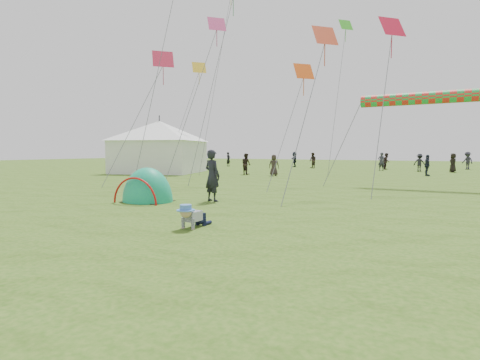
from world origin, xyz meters
The scene contains 26 objects.
ground centered at (0.00, 0.00, 0.00)m, with size 140.00×140.00×0.00m, color #295411.
crawling_toddler centered at (1.05, -0.04, 0.31)m, with size 0.56×0.80×0.62m, color black, non-canonical shape.
popup_tent centered at (-3.17, 3.09, 0.00)m, with size 1.95×1.61×2.53m, color #137D82.
standing_adult centered at (-1.07, 4.26, 0.96)m, with size 0.70×0.46×1.92m, color black.
event_marquee centered at (-15.01, 17.83, 2.37)m, with size 6.90×6.90×4.74m, color white, non-canonical shape.
crowd_person_0 centered at (-16.35, 32.04, 0.85)m, with size 0.62×0.41×1.70m, color black.
crowd_person_1 centered at (1.62, 32.73, 0.82)m, with size 0.80×0.62×1.64m, color black.
crowd_person_2 centered at (5.53, 23.85, 0.79)m, with size 0.93×0.39×1.58m, color #1F2734.
crowd_person_3 centered at (8.79, 36.51, 0.89)m, with size 1.14×0.66×1.77m, color #262530.
crowd_person_4 centered at (7.37, 30.14, 0.83)m, with size 0.81×0.53×1.66m, color black.
crowd_person_5 centered at (-8.68, 34.19, 0.88)m, with size 1.63×0.52×1.76m, color black.
crowd_person_7 centered at (-5.76, 31.92, 0.84)m, with size 0.82×0.64×1.69m, color #322720.
crowd_person_8 centered at (-18.43, 29.47, 0.82)m, with size 0.97×0.40×1.65m, color #212934.
crowd_person_9 centered at (4.73, 30.24, 0.80)m, with size 1.04×0.60×1.61m, color black.
crowd_person_10 centered at (-4.64, 18.52, 0.80)m, with size 0.78×0.51×1.59m, color #2F2622.
crowd_person_11 centered at (-21.76, 32.24, 0.90)m, with size 1.66×0.53×1.79m, color #2D3A43.
crowd_person_12 centered at (1.42, 30.39, 0.85)m, with size 0.62×0.41×1.71m, color #2B2B37.
crowd_person_13 centered at (-7.15, 18.84, 0.84)m, with size 0.81×0.63×1.68m, color black.
rainbow_tube_kite centered at (5.41, 14.16, 4.57)m, with size 0.64×0.64×6.02m, color red.
diamond_kite_0 centered at (-8.88, 11.02, 7.50)m, with size 1.27×1.27×0.00m, color red.
diamond_kite_1 centered at (1.70, 9.17, 6.92)m, with size 1.06×1.06×0.00m, color #DD4424.
diamond_kite_2 centered at (-13.04, 21.03, 9.33)m, with size 1.21×1.21×0.00m, color gold.
diamond_kite_5 centered at (-5.27, 11.46, 9.15)m, with size 1.02×1.02×0.00m, color #CE3272.
diamond_kite_6 centered at (4.04, 12.64, 7.93)m, with size 1.22×1.22×0.00m, color red.
diamond_kite_7 centered at (-0.53, 12.98, 6.30)m, with size 1.08×1.08×0.00m, color #EE500C.
diamond_kite_9 centered at (-1.24, 26.10, 12.70)m, with size 1.15×1.15×0.00m, color green.
Camera 1 is at (6.33, -7.42, 1.88)m, focal length 28.00 mm.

